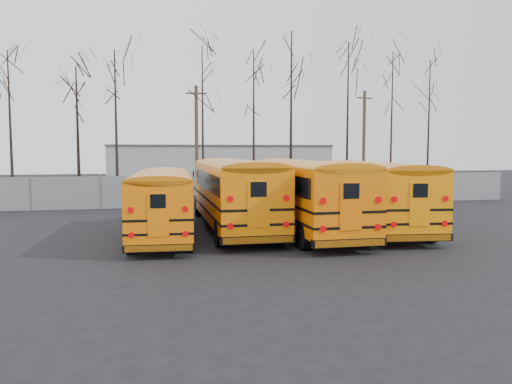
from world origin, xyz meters
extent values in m
plane|color=black|center=(0.00, 0.00, 0.00)|extent=(120.00, 120.00, 0.00)
cube|color=gray|center=(0.00, 12.00, 1.00)|extent=(40.00, 0.04, 2.00)
cube|color=#B4B5AF|center=(2.00, 32.00, 2.00)|extent=(22.00, 8.00, 4.00)
cylinder|color=black|center=(-5.76, -2.11, 0.45)|extent=(0.30, 0.92, 0.91)
cylinder|color=black|center=(-3.72, -2.22, 0.45)|extent=(0.30, 0.92, 0.91)
cylinder|color=black|center=(-5.37, 5.49, 0.45)|extent=(0.30, 0.92, 0.91)
cylinder|color=black|center=(-3.33, 5.38, 0.45)|extent=(0.30, 0.92, 0.91)
cube|color=orange|center=(-4.59, 0.78, 1.52)|extent=(2.70, 8.53, 2.13)
cube|color=orange|center=(-4.33, 5.75, 0.91)|extent=(2.11, 1.64, 0.91)
cube|color=black|center=(-4.60, 0.60, 1.99)|extent=(2.69, 7.63, 0.63)
cube|color=black|center=(-4.55, 1.55, 0.86)|extent=(2.80, 10.09, 0.08)
cube|color=black|center=(-4.55, 1.55, 1.31)|extent=(2.80, 10.09, 0.08)
cube|color=black|center=(-4.80, -3.34, 0.41)|extent=(2.33, 0.32, 0.25)
cube|color=black|center=(-4.29, 6.48, 0.41)|extent=(2.18, 0.29, 0.24)
cube|color=orange|center=(-4.81, -3.44, 1.49)|extent=(0.68, 0.07, 1.40)
cylinder|color=#B20505|center=(-5.67, -3.40, 0.86)|extent=(0.20, 0.05, 0.20)
cylinder|color=#B20505|center=(-3.95, -3.49, 0.86)|extent=(0.20, 0.05, 0.20)
cylinder|color=#B20505|center=(-5.67, -3.40, 1.68)|extent=(0.20, 0.05, 0.20)
cylinder|color=#B20505|center=(-3.95, -3.49, 1.68)|extent=(0.20, 0.05, 0.20)
cylinder|color=black|center=(-2.57, -1.50, 0.52)|extent=(0.29, 1.04, 1.04)
cylinder|color=black|center=(-0.21, -1.51, 0.52)|extent=(0.29, 1.04, 1.04)
cylinder|color=black|center=(-2.55, 7.24, 0.52)|extent=(0.29, 1.04, 1.04)
cylinder|color=black|center=(-0.19, 7.23, 0.52)|extent=(0.29, 1.04, 1.04)
cube|color=orange|center=(-1.38, 1.88, 1.74)|extent=(2.62, 9.68, 2.45)
cube|color=orange|center=(-1.37, 7.60, 1.04)|extent=(2.35, 1.77, 1.04)
cube|color=black|center=(-1.38, 1.67, 2.29)|extent=(2.66, 8.64, 0.73)
cube|color=black|center=(-1.38, 2.76, 0.99)|extent=(2.66, 11.47, 0.09)
cube|color=black|center=(-1.38, 2.76, 1.51)|extent=(2.66, 11.47, 0.09)
cube|color=black|center=(-1.39, -2.86, 0.47)|extent=(2.66, 0.24, 0.29)
cube|color=black|center=(-1.37, 8.43, 0.47)|extent=(2.50, 0.21, 0.27)
cube|color=orange|center=(-1.39, -2.97, 1.72)|extent=(0.78, 0.04, 1.61)
cylinder|color=#B20505|center=(-2.38, -2.98, 0.99)|extent=(0.23, 0.04, 0.23)
cylinder|color=#B20505|center=(-0.41, -2.99, 0.99)|extent=(0.23, 0.04, 0.23)
cylinder|color=#B20505|center=(-2.38, -2.98, 1.93)|extent=(0.23, 0.04, 0.23)
cylinder|color=#B20505|center=(-0.41, -2.99, 1.93)|extent=(0.23, 0.04, 0.23)
cylinder|color=black|center=(0.32, -2.74, 0.52)|extent=(0.30, 1.04, 1.04)
cylinder|color=black|center=(2.66, -2.73, 0.52)|extent=(0.30, 1.04, 1.04)
cylinder|color=black|center=(0.27, 5.96, 0.52)|extent=(0.30, 1.04, 1.04)
cylinder|color=black|center=(2.61, 5.97, 0.52)|extent=(0.30, 1.04, 1.04)
cube|color=orange|center=(1.47, 0.63, 1.74)|extent=(2.64, 9.65, 2.43)
cube|color=orange|center=(1.44, 6.33, 1.04)|extent=(2.34, 1.77, 1.04)
cube|color=black|center=(1.47, 0.43, 2.28)|extent=(2.68, 8.61, 0.73)
cube|color=black|center=(1.47, 1.51, 0.98)|extent=(2.68, 11.43, 0.09)
cube|color=black|center=(1.47, 1.51, 1.50)|extent=(2.68, 11.43, 0.09)
cube|color=black|center=(1.50, -4.08, 0.47)|extent=(2.65, 0.24, 0.29)
cube|color=black|center=(1.44, 7.16, 0.47)|extent=(2.49, 0.22, 0.27)
cube|color=orange|center=(1.50, -4.19, 1.71)|extent=(0.78, 0.05, 1.61)
cylinder|color=#B20505|center=(0.51, -4.21, 0.98)|extent=(0.23, 0.04, 0.23)
cylinder|color=#B20505|center=(2.48, -4.20, 0.98)|extent=(0.23, 0.04, 0.23)
cylinder|color=#B20505|center=(0.51, -4.21, 1.92)|extent=(0.23, 0.04, 0.23)
cylinder|color=#B20505|center=(2.48, -4.20, 1.92)|extent=(0.23, 0.04, 0.23)
cylinder|color=black|center=(3.34, -2.16, 0.50)|extent=(0.38, 1.03, 1.00)
cylinder|color=black|center=(5.60, -2.38, 0.50)|extent=(0.38, 1.03, 1.00)
cylinder|color=black|center=(4.15, 6.23, 0.50)|extent=(0.38, 1.03, 1.00)
cylinder|color=black|center=(6.40, 6.01, 0.50)|extent=(0.38, 1.03, 1.00)
cube|color=orange|center=(4.78, 0.98, 1.68)|extent=(3.39, 9.53, 2.36)
cube|color=orange|center=(5.31, 6.47, 1.00)|extent=(2.41, 1.91, 1.00)
cube|color=black|center=(4.76, 0.78, 2.21)|extent=(3.34, 8.54, 0.70)
cube|color=black|center=(4.86, 1.83, 0.95)|extent=(3.59, 11.25, 0.09)
cube|color=black|center=(4.86, 1.83, 1.46)|extent=(3.59, 11.25, 0.09)
cube|color=black|center=(4.34, -3.57, 0.45)|extent=(2.58, 0.47, 0.28)
cube|color=black|center=(5.39, 7.27, 0.45)|extent=(2.42, 0.43, 0.26)
cube|color=orange|center=(4.33, -3.68, 1.66)|extent=(0.75, 0.11, 1.56)
cylinder|color=#B20505|center=(3.38, -3.60, 0.95)|extent=(0.22, 0.06, 0.22)
cylinder|color=#B20505|center=(5.28, -3.78, 0.95)|extent=(0.22, 0.06, 0.22)
cylinder|color=#B20505|center=(3.38, -3.60, 1.86)|extent=(0.22, 0.06, 0.22)
cylinder|color=#B20505|center=(5.28, -3.78, 1.86)|extent=(0.22, 0.06, 0.22)
cylinder|color=#4F392D|center=(-1.61, 17.59, 4.16)|extent=(0.26, 0.26, 8.33)
cube|color=#4F392D|center=(-1.61, 17.59, 7.77)|extent=(1.48, 0.21, 0.11)
cylinder|color=brown|center=(11.49, 17.08, 4.10)|extent=(0.26, 0.26, 8.21)
cube|color=brown|center=(11.49, 17.08, 7.66)|extent=(1.44, 0.48, 0.11)
cone|color=black|center=(-14.21, 16.88, 5.13)|extent=(0.26, 0.26, 10.27)
cone|color=black|center=(-9.72, 15.59, 4.56)|extent=(0.26, 0.26, 9.11)
cone|color=black|center=(-7.16, 14.47, 5.06)|extent=(0.26, 0.26, 10.11)
cone|color=black|center=(-1.21, 16.98, 5.56)|extent=(0.26, 0.26, 11.13)
cone|color=black|center=(2.17, 14.91, 5.25)|extent=(0.26, 0.26, 10.50)
cone|color=black|center=(5.33, 16.42, 6.17)|extent=(0.26, 0.26, 12.34)
cone|color=black|center=(9.45, 15.54, 5.77)|extent=(0.26, 0.26, 11.55)
cone|color=black|center=(12.86, 15.23, 5.47)|extent=(0.26, 0.26, 10.94)
cone|color=black|center=(17.09, 17.11, 5.38)|extent=(0.26, 0.26, 10.77)
camera|label=1|loc=(-5.05, -19.69, 3.58)|focal=35.00mm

